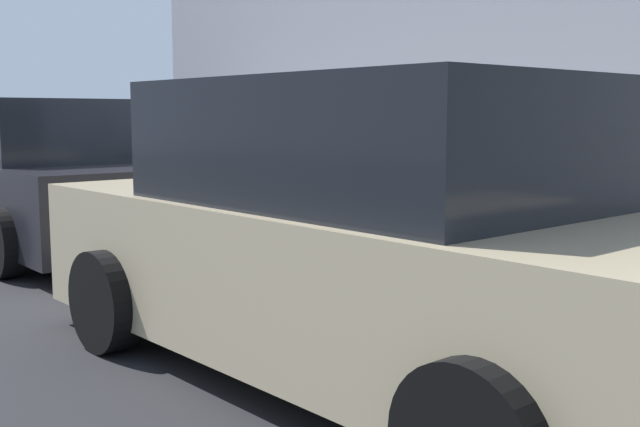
# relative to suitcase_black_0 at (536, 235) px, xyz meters

# --- Properties ---
(ground_plane) EXTENTS (40.00, 40.00, 0.00)m
(ground_plane) POSITION_rel_suitcase_black_0_xyz_m (3.08, 0.73, -0.50)
(ground_plane) COLOR black
(sidewalk_curb) EXTENTS (18.00, 5.00, 0.14)m
(sidewalk_curb) POSITION_rel_suitcase_black_0_xyz_m (3.08, -1.77, -0.43)
(sidewalk_curb) COLOR #9E9B93
(sidewalk_curb) RESTS_ON ground_plane
(suitcase_black_0) EXTENTS (0.35, 0.24, 0.79)m
(suitcase_black_0) POSITION_rel_suitcase_black_0_xyz_m (0.00, 0.00, 0.00)
(suitcase_black_0) COLOR black
(suitcase_black_0) RESTS_ON sidewalk_curb
(suitcase_silver_1) EXTENTS (0.42, 0.24, 0.75)m
(suitcase_silver_1) POSITION_rel_suitcase_black_0_xyz_m (0.47, -0.05, -0.02)
(suitcase_silver_1) COLOR #9EA0A8
(suitcase_silver_1) RESTS_ON sidewalk_curb
(suitcase_maroon_2) EXTENTS (0.48, 0.28, 0.81)m
(suitcase_maroon_2) POSITION_rel_suitcase_black_0_xyz_m (1.01, -0.06, -0.09)
(suitcase_maroon_2) COLOR maroon
(suitcase_maroon_2) RESTS_ON sidewalk_curb
(suitcase_teal_3) EXTENTS (0.50, 0.25, 0.61)m
(suitcase_teal_3) POSITION_rel_suitcase_black_0_xyz_m (1.58, -0.08, -0.09)
(suitcase_teal_3) COLOR #0F606B
(suitcase_teal_3) RESTS_ON sidewalk_curb
(suitcase_olive_4) EXTENTS (0.50, 0.26, 0.89)m
(suitcase_olive_4) POSITION_rel_suitcase_black_0_xyz_m (2.16, 0.06, -0.03)
(suitcase_olive_4) COLOR #59601E
(suitcase_olive_4) RESTS_ON sidewalk_curb
(suitcase_red_5) EXTENTS (0.50, 0.19, 0.98)m
(suitcase_red_5) POSITION_rel_suitcase_black_0_xyz_m (2.74, 0.06, -0.01)
(suitcase_red_5) COLOR red
(suitcase_red_5) RESTS_ON sidewalk_curb
(fire_hydrant) EXTENTS (0.39, 0.21, 0.77)m
(fire_hydrant) POSITION_rel_suitcase_black_0_xyz_m (3.69, -0.01, 0.04)
(fire_hydrant) COLOR red
(fire_hydrant) RESTS_ON sidewalk_curb
(bollard_post) EXTENTS (0.16, 0.16, 0.80)m
(bollard_post) POSITION_rel_suitcase_black_0_xyz_m (4.15, 0.14, 0.04)
(bollard_post) COLOR brown
(bollard_post) RESTS_ON sidewalk_curb
(parked_car_beige_0) EXTENTS (4.66, 2.27, 1.66)m
(parked_car_beige_0) POSITION_rel_suitcase_black_0_xyz_m (-0.61, 2.31, 0.27)
(parked_car_beige_0) COLOR tan
(parked_car_beige_0) RESTS_ON ground_plane
(parked_car_charcoal_1) EXTENTS (4.64, 2.01, 1.62)m
(parked_car_charcoal_1) POSITION_rel_suitcase_black_0_xyz_m (4.86, 2.31, 0.26)
(parked_car_charcoal_1) COLOR black
(parked_car_charcoal_1) RESTS_ON ground_plane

